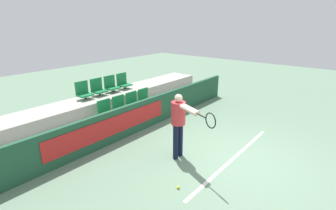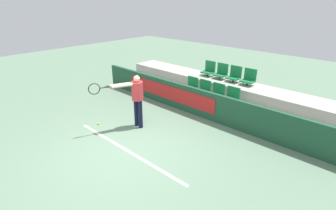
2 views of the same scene
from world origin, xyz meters
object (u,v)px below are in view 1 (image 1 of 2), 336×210
object	(u,v)px
stadium_chair_3	(145,98)
stadium_chair_4	(84,92)
tennis_ball	(178,187)
tennis_player	(180,120)
stadium_chair_7	(123,82)
stadium_chair_1	(120,106)
stadium_chair_2	(133,102)
stadium_chair_5	(98,88)
stadium_chair_6	(111,85)
stadium_chair_0	(106,111)

from	to	relation	value
stadium_chair_3	stadium_chair_4	distance (m)	2.05
tennis_ball	tennis_player	bearing A→B (deg)	35.59
stadium_chair_4	tennis_ball	size ratio (longest dim) A/B	8.72
stadium_chair_4	stadium_chair_7	size ratio (longest dim) A/B	1.00
stadium_chair_1	stadium_chair_2	xyz separation A→B (m)	(0.56, 0.00, 0.00)
stadium_chair_3	stadium_chair_5	world-z (taller)	stadium_chair_5
stadium_chair_5	tennis_player	bearing A→B (deg)	-97.86
stadium_chair_3	stadium_chair_7	xyz separation A→B (m)	(0.00, 1.08, 0.41)
stadium_chair_6	tennis_player	xyz separation A→B (m)	(-1.09, -3.80, -0.04)
stadium_chair_4	stadium_chair_5	size ratio (longest dim) A/B	1.00
tennis_ball	stadium_chair_3	bearing A→B (deg)	52.30
stadium_chair_1	stadium_chair_4	world-z (taller)	stadium_chair_4
stadium_chair_3	tennis_ball	bearing A→B (deg)	-127.70
stadium_chair_3	stadium_chair_5	bearing A→B (deg)	136.19
stadium_chair_0	tennis_ball	bearing A→B (deg)	-105.64
tennis_ball	stadium_chair_5	bearing A→B (deg)	71.34
stadium_chair_5	stadium_chair_6	size ratio (longest dim) A/B	1.00
stadium_chair_1	stadium_chair_2	world-z (taller)	same
stadium_chair_3	tennis_ball	world-z (taller)	stadium_chair_3
tennis_player	tennis_ball	bearing A→B (deg)	-122.09
stadium_chair_4	stadium_chair_5	world-z (taller)	same
stadium_chair_5	tennis_player	size ratio (longest dim) A/B	0.35
stadium_chair_6	stadium_chair_7	size ratio (longest dim) A/B	1.00
stadium_chair_2	stadium_chair_3	xyz separation A→B (m)	(0.56, 0.00, 0.00)
stadium_chair_7	stadium_chair_2	bearing A→B (deg)	-117.53
stadium_chair_0	stadium_chair_5	distance (m)	1.29
stadium_chair_6	stadium_chair_2	bearing A→B (deg)	-90.00
stadium_chair_4	stadium_chair_3	bearing A→B (deg)	-32.60
stadium_chair_4	tennis_ball	bearing A→B (deg)	-102.01
stadium_chair_5	tennis_player	world-z (taller)	tennis_player
stadium_chair_5	stadium_chair_1	bearing A→B (deg)	-90.00
stadium_chair_1	tennis_player	bearing A→B (deg)	-100.93
stadium_chair_1	stadium_chair_2	size ratio (longest dim) A/B	1.00
tennis_player	stadium_chair_4	bearing A→B (deg)	112.92
stadium_chair_1	stadium_chair_6	world-z (taller)	stadium_chair_6
stadium_chair_1	stadium_chair_5	bearing A→B (deg)	90.00
stadium_chair_4	tennis_player	world-z (taller)	tennis_player
stadium_chair_6	tennis_player	world-z (taller)	tennis_player
stadium_chair_5	stadium_chair_0	bearing A→B (deg)	-117.53
tennis_ball	stadium_chair_0	bearing A→B (deg)	74.36
stadium_chair_2	tennis_ball	bearing A→B (deg)	-121.33
stadium_chair_0	stadium_chair_3	world-z (taller)	same
stadium_chair_2	stadium_chair_3	size ratio (longest dim) A/B	1.00
stadium_chair_5	stadium_chair_6	xyz separation A→B (m)	(0.56, 0.00, 0.00)
stadium_chair_1	stadium_chair_5	xyz separation A→B (m)	(0.00, 1.08, 0.41)
stadium_chair_3	tennis_player	bearing A→B (deg)	-121.32
stadium_chair_0	stadium_chair_7	distance (m)	2.05
stadium_chair_0	tennis_player	bearing A→B (deg)	-89.17
stadium_chair_2	stadium_chair_3	distance (m)	0.56
stadium_chair_0	stadium_chair_4	size ratio (longest dim) A/B	1.00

